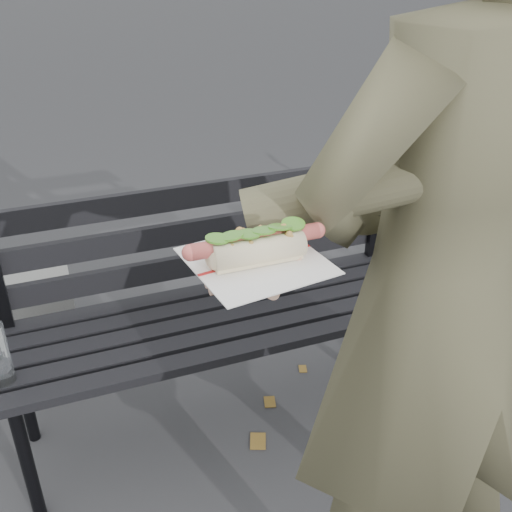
# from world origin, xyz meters

# --- Properties ---
(park_bench) EXTENTS (1.50, 0.44, 0.88)m
(park_bench) POSITION_xyz_m (0.08, 0.94, 0.52)
(park_bench) COLOR black
(park_bench) RESTS_ON ground
(person) EXTENTS (0.75, 0.56, 1.89)m
(person) POSITION_xyz_m (0.32, 0.12, 0.94)
(person) COLOR brown
(person) RESTS_ON ground
(held_hotdog) EXTENTS (0.64, 0.31, 0.20)m
(held_hotdog) POSITION_xyz_m (0.10, 0.09, 1.22)
(held_hotdog) COLOR brown
(fallen_leaves) EXTENTS (4.66, 3.50, 0.00)m
(fallen_leaves) POSITION_xyz_m (0.43, 0.37, 0.00)
(fallen_leaves) COLOR brown
(fallen_leaves) RESTS_ON ground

